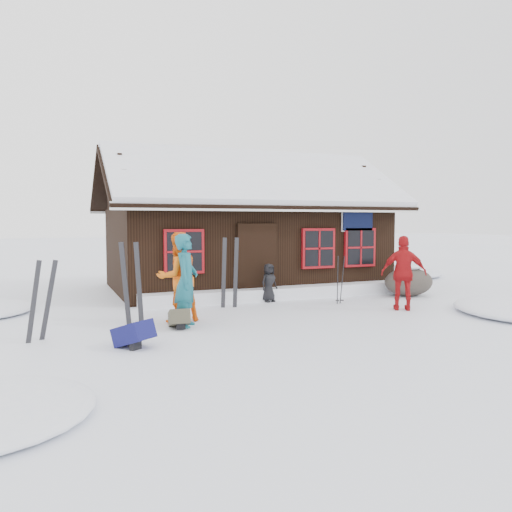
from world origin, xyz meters
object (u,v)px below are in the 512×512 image
(skier_orange_left, at_px, (178,277))
(backpack_blue, at_px, (134,338))
(skier_crouched, at_px, (269,283))
(boulder, at_px, (409,281))
(ski_poles, at_px, (340,280))
(skier_orange_right, at_px, (404,273))
(skier_teal, at_px, (186,280))
(backpack_olive, at_px, (179,321))
(ski_pair_left, at_px, (41,302))

(skier_orange_left, bearing_deg, backpack_blue, 42.91)
(skier_crouched, bearing_deg, boulder, -24.98)
(backpack_blue, bearing_deg, ski_poles, -12.19)
(backpack_blue, bearing_deg, skier_orange_right, -26.69)
(skier_orange_right, bearing_deg, skier_crouched, -10.16)
(skier_teal, xyz_separation_m, ski_poles, (4.37, 1.22, -0.34))
(ski_poles, distance_m, backpack_olive, 4.78)
(skier_crouched, distance_m, boulder, 4.14)
(ski_pair_left, distance_m, backpack_olive, 2.56)
(skier_crouched, bearing_deg, skier_orange_left, -166.66)
(ski_poles, bearing_deg, skier_teal, -164.36)
(skier_orange_right, distance_m, backpack_olive, 5.49)
(ski_poles, bearing_deg, skier_orange_left, -170.81)
(boulder, bearing_deg, backpack_olive, -166.07)
(ski_pair_left, height_order, backpack_blue, ski_pair_left)
(ski_pair_left, bearing_deg, backpack_olive, -11.23)
(backpack_olive, bearing_deg, skier_teal, 45.33)
(skier_teal, distance_m, skier_crouched, 3.56)
(skier_crouched, bearing_deg, ski_pair_left, -173.75)
(skier_teal, xyz_separation_m, boulder, (6.89, 1.61, -0.51))
(skier_orange_left, distance_m, skier_orange_right, 5.34)
(skier_orange_left, xyz_separation_m, boulder, (6.94, 1.10, -0.52))
(ski_poles, bearing_deg, skier_crouched, 148.90)
(skier_orange_right, height_order, backpack_blue, skier_orange_right)
(ski_pair_left, distance_m, backpack_blue, 1.90)
(skier_orange_right, relative_size, skier_crouched, 1.76)
(skier_orange_left, relative_size, backpack_blue, 3.19)
(boulder, bearing_deg, ski_poles, -171.32)
(boulder, bearing_deg, skier_orange_right, -132.37)
(skier_teal, bearing_deg, skier_orange_left, 32.82)
(skier_teal, bearing_deg, backpack_blue, 163.15)
(skier_orange_right, height_order, backpack_olive, skier_orange_right)
(skier_crouched, relative_size, backpack_blue, 1.70)
(skier_teal, xyz_separation_m, backpack_blue, (-1.25, -1.31, -0.78))
(boulder, distance_m, ski_pair_left, 9.74)
(skier_orange_left, distance_m, skier_crouched, 3.33)
(skier_teal, distance_m, boulder, 7.09)
(skier_crouched, relative_size, ski_poles, 0.79)
(skier_orange_left, xyz_separation_m, backpack_olive, (-0.14, -0.66, -0.81))
(skier_teal, bearing_deg, backpack_olive, 154.55)
(backpack_olive, bearing_deg, skier_orange_left, 85.80)
(skier_orange_right, xyz_separation_m, ski_poles, (-0.87, 1.42, -0.29))
(skier_crouched, bearing_deg, backpack_olive, -159.14)
(backpack_blue, xyz_separation_m, backpack_olive, (1.06, 1.16, -0.02))
(skier_orange_left, relative_size, boulder, 1.30)
(skier_orange_left, bearing_deg, skier_crouched, -163.19)
(skier_orange_right, relative_size, backpack_olive, 3.42)
(skier_orange_left, bearing_deg, skier_teal, 82.28)
(skier_teal, xyz_separation_m, backpack_olive, (-0.19, -0.15, -0.79))
(ski_poles, bearing_deg, ski_pair_left, -168.72)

